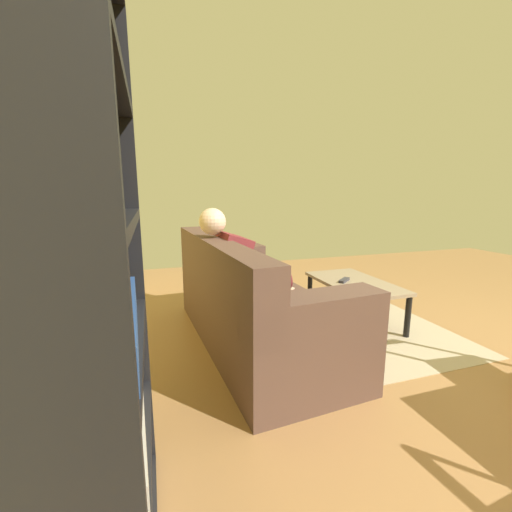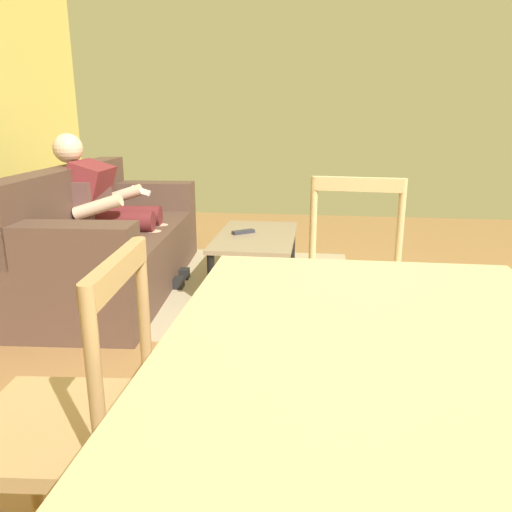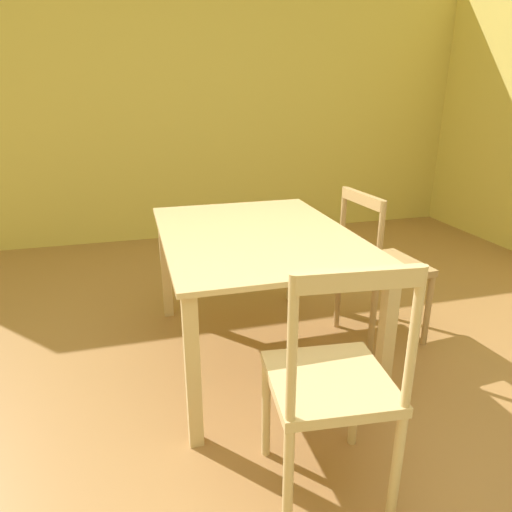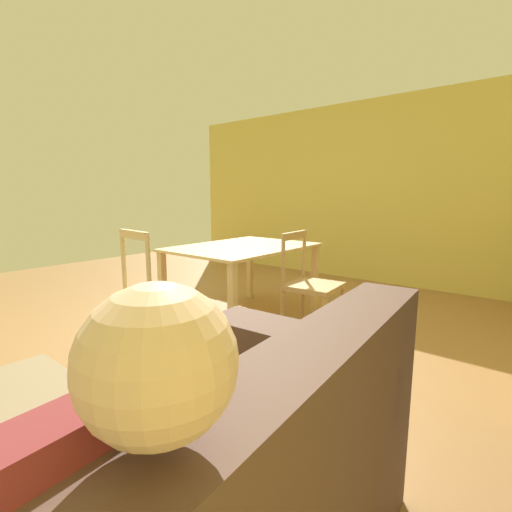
# 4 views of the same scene
# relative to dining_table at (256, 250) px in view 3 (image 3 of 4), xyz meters

# --- Properties ---
(ground_plane) EXTENTS (8.79, 8.79, 0.00)m
(ground_plane) POSITION_rel_dining_table_xyz_m (0.94, -0.02, -0.64)
(ground_plane) COLOR #9E7042
(wall_side) EXTENTS (0.12, 5.82, 2.51)m
(wall_side) POSITION_rel_dining_table_xyz_m (-2.45, -0.02, 0.62)
(wall_side) COLOR #D2BE5D
(wall_side) RESTS_ON ground_plane
(dining_table) EXTENTS (1.36, 0.98, 0.73)m
(dining_table) POSITION_rel_dining_table_xyz_m (0.00, 0.00, 0.00)
(dining_table) COLOR #D1B27F
(dining_table) RESTS_ON ground_plane
(dining_chair_near_wall) EXTENTS (0.46, 0.46, 0.91)m
(dining_chair_near_wall) POSITION_rel_dining_table_xyz_m (0.00, 0.76, -0.18)
(dining_chair_near_wall) COLOR tan
(dining_chair_near_wall) RESTS_ON ground_plane
(dining_chair_facing_couch) EXTENTS (0.46, 0.46, 0.97)m
(dining_chair_facing_couch) POSITION_rel_dining_table_xyz_m (1.01, -0.00, -0.16)
(dining_chair_facing_couch) COLOR #D1B27F
(dining_chair_facing_couch) RESTS_ON ground_plane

